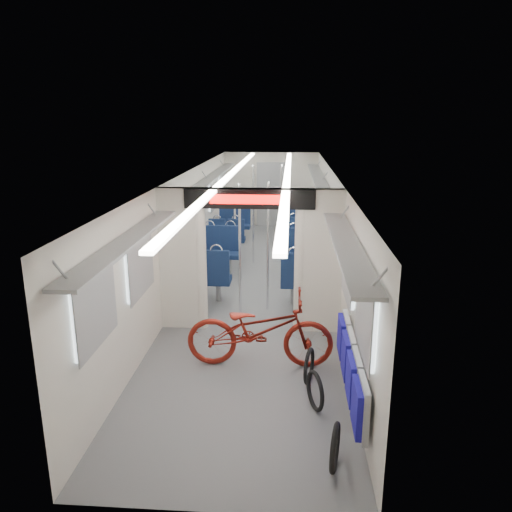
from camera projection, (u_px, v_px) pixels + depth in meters
The scene contains 14 objects.
carriage at pixel (258, 218), 9.48m from camera, with size 12.00×12.02×2.31m.
bicycle at pixel (260, 330), 6.84m from camera, with size 0.70×2.01×1.06m, color maroon.
flip_bench at pixel (351, 367), 5.73m from camera, with size 0.12×2.15×0.57m.
bike_hoop_a at pixel (335, 450), 4.86m from camera, with size 0.50×0.50×0.05m, color black.
bike_hoop_b at pixel (315, 393), 5.87m from camera, with size 0.49×0.49×0.05m, color black.
bike_hoop_c at pixel (309, 368), 6.45m from camera, with size 0.48×0.48×0.05m, color black.
seat_bay_near_left at pixel (213, 259), 10.16m from camera, with size 0.94×2.21×1.14m.
seat_bay_near_right at pixel (305, 262), 9.96m from camera, with size 0.93×2.17×1.13m.
seat_bay_far_left at pixel (231, 228), 13.14m from camera, with size 0.88×1.92×1.05m.
seat_bay_far_right at pixel (302, 227), 13.24m from camera, with size 0.90×2.01×1.08m.
stanchion_near_left at pixel (240, 251), 8.47m from camera, with size 0.04×0.04×2.30m, color silver.
stanchion_near_right at pixel (268, 248), 8.69m from camera, with size 0.04×0.04×2.30m, color silver.
stanchion_far_left at pixel (253, 215), 11.55m from camera, with size 0.05×0.05×2.30m, color silver.
stanchion_far_right at pixel (281, 214), 11.66m from camera, with size 0.04×0.04×2.30m, color silver.
Camera 1 is at (0.63, -9.57, 3.35)m, focal length 35.00 mm.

